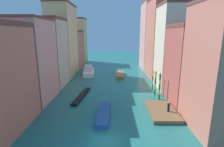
{
  "coord_description": "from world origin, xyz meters",
  "views": [
    {
      "loc": [
        0.69,
        -17.57,
        12.11
      ],
      "look_at": [
        0.4,
        27.93,
        1.5
      ],
      "focal_mm": 27.99,
      "sensor_mm": 36.0,
      "label": 1
    }
  ],
  "objects_px": {
    "mooring_pole_0": "(160,86)",
    "person_on_dock": "(169,107)",
    "mooring_pole_1": "(155,83)",
    "motorboat_0": "(120,75)",
    "motorboat_1": "(104,114)",
    "mooring_pole_2": "(153,80)",
    "waterfront_dock": "(162,111)",
    "gondola_black": "(82,96)",
    "vaporetto_white": "(89,71)"
  },
  "relations": [
    {
      "from": "mooring_pole_0",
      "to": "person_on_dock",
      "type": "bearing_deg",
      "value": -91.99
    },
    {
      "from": "mooring_pole_1",
      "to": "mooring_pole_0",
      "type": "bearing_deg",
      "value": -85.2
    },
    {
      "from": "motorboat_0",
      "to": "motorboat_1",
      "type": "relative_size",
      "value": 0.92
    },
    {
      "from": "person_on_dock",
      "to": "motorboat_1",
      "type": "relative_size",
      "value": 0.2
    },
    {
      "from": "mooring_pole_2",
      "to": "mooring_pole_1",
      "type": "bearing_deg",
      "value": -94.96
    },
    {
      "from": "mooring_pole_2",
      "to": "motorboat_0",
      "type": "bearing_deg",
      "value": 118.96
    },
    {
      "from": "motorboat_1",
      "to": "mooring_pole_1",
      "type": "bearing_deg",
      "value": 43.72
    },
    {
      "from": "motorboat_0",
      "to": "motorboat_1",
      "type": "height_order",
      "value": "motorboat_0"
    },
    {
      "from": "waterfront_dock",
      "to": "mooring_pole_0",
      "type": "relative_size",
      "value": 1.43
    },
    {
      "from": "mooring_pole_2",
      "to": "gondola_black",
      "type": "bearing_deg",
      "value": -161.98
    },
    {
      "from": "waterfront_dock",
      "to": "motorboat_1",
      "type": "relative_size",
      "value": 0.94
    },
    {
      "from": "motorboat_1",
      "to": "person_on_dock",
      "type": "bearing_deg",
      "value": 2.74
    },
    {
      "from": "mooring_pole_0",
      "to": "vaporetto_white",
      "type": "relative_size",
      "value": 0.5
    },
    {
      "from": "mooring_pole_1",
      "to": "mooring_pole_2",
      "type": "bearing_deg",
      "value": 85.04
    },
    {
      "from": "waterfront_dock",
      "to": "mooring_pole_1",
      "type": "bearing_deg",
      "value": 84.33
    },
    {
      "from": "person_on_dock",
      "to": "gondola_black",
      "type": "distance_m",
      "value": 16.3
    },
    {
      "from": "person_on_dock",
      "to": "vaporetto_white",
      "type": "height_order",
      "value": "vaporetto_white"
    },
    {
      "from": "person_on_dock",
      "to": "gondola_black",
      "type": "relative_size",
      "value": 0.16
    },
    {
      "from": "gondola_black",
      "to": "mooring_pole_1",
      "type": "bearing_deg",
      "value": 5.18
    },
    {
      "from": "waterfront_dock",
      "to": "vaporetto_white",
      "type": "distance_m",
      "value": 30.14
    },
    {
      "from": "waterfront_dock",
      "to": "person_on_dock",
      "type": "xyz_separation_m",
      "value": [
        0.8,
        -0.66,
        0.99
      ]
    },
    {
      "from": "person_on_dock",
      "to": "motorboat_0",
      "type": "height_order",
      "value": "person_on_dock"
    },
    {
      "from": "mooring_pole_0",
      "to": "mooring_pole_1",
      "type": "distance_m",
      "value": 2.5
    },
    {
      "from": "motorboat_0",
      "to": "waterfront_dock",
      "type": "bearing_deg",
      "value": -76.87
    },
    {
      "from": "person_on_dock",
      "to": "mooring_pole_0",
      "type": "height_order",
      "value": "mooring_pole_0"
    },
    {
      "from": "mooring_pole_0",
      "to": "waterfront_dock",
      "type": "bearing_deg",
      "value": -100.19
    },
    {
      "from": "person_on_dock",
      "to": "vaporetto_white",
      "type": "xyz_separation_m",
      "value": [
        -15.7,
        26.85,
        -0.34
      ]
    },
    {
      "from": "person_on_dock",
      "to": "mooring_pole_1",
      "type": "bearing_deg",
      "value": 89.93
    },
    {
      "from": "person_on_dock",
      "to": "vaporetto_white",
      "type": "distance_m",
      "value": 31.1
    },
    {
      "from": "person_on_dock",
      "to": "waterfront_dock",
      "type": "bearing_deg",
      "value": 140.66
    },
    {
      "from": "vaporetto_white",
      "to": "mooring_pole_2",
      "type": "bearing_deg",
      "value": -42.22
    },
    {
      "from": "person_on_dock",
      "to": "vaporetto_white",
      "type": "bearing_deg",
      "value": 120.32
    },
    {
      "from": "person_on_dock",
      "to": "mooring_pole_1",
      "type": "height_order",
      "value": "mooring_pole_1"
    },
    {
      "from": "motorboat_1",
      "to": "mooring_pole_0",
      "type": "bearing_deg",
      "value": 34.41
    },
    {
      "from": "waterfront_dock",
      "to": "mooring_pole_1",
      "type": "distance_m",
      "value": 8.5
    },
    {
      "from": "mooring_pole_1",
      "to": "mooring_pole_2",
      "type": "distance_m",
      "value": 3.51
    },
    {
      "from": "person_on_dock",
      "to": "mooring_pole_1",
      "type": "distance_m",
      "value": 8.91
    },
    {
      "from": "motorboat_1",
      "to": "mooring_pole_2",
      "type": "bearing_deg",
      "value": 51.9
    },
    {
      "from": "vaporetto_white",
      "to": "motorboat_0",
      "type": "height_order",
      "value": "vaporetto_white"
    },
    {
      "from": "mooring_pole_2",
      "to": "motorboat_0",
      "type": "distance_m",
      "value": 13.8
    },
    {
      "from": "vaporetto_white",
      "to": "gondola_black",
      "type": "xyz_separation_m",
      "value": [
        1.28,
        -19.33,
        -0.73
      ]
    },
    {
      "from": "mooring_pole_0",
      "to": "mooring_pole_2",
      "type": "distance_m",
      "value": 6.0
    },
    {
      "from": "motorboat_0",
      "to": "motorboat_1",
      "type": "xyz_separation_m",
      "value": [
        -3.39,
        -24.75,
        -0.06
      ]
    },
    {
      "from": "waterfront_dock",
      "to": "mooring_pole_2",
      "type": "xyz_separation_m",
      "value": [
        1.11,
        11.66,
        1.89
      ]
    },
    {
      "from": "gondola_black",
      "to": "waterfront_dock",
      "type": "bearing_deg",
      "value": -26.73
    },
    {
      "from": "waterfront_dock",
      "to": "mooring_pole_0",
      "type": "distance_m",
      "value": 6.23
    },
    {
      "from": "mooring_pole_2",
      "to": "vaporetto_white",
      "type": "relative_size",
      "value": 0.41
    },
    {
      "from": "mooring_pole_0",
      "to": "mooring_pole_1",
      "type": "relative_size",
      "value": 1.05
    },
    {
      "from": "motorboat_0",
      "to": "mooring_pole_0",
      "type": "bearing_deg",
      "value": -70.0
    },
    {
      "from": "mooring_pole_0",
      "to": "mooring_pole_2",
      "type": "height_order",
      "value": "mooring_pole_0"
    }
  ]
}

